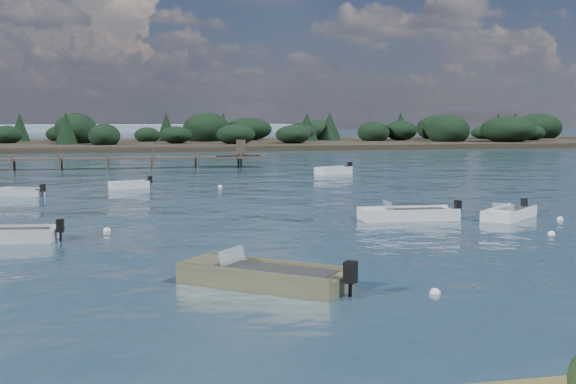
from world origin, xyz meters
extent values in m
plane|color=#182C3A|center=(0.00, 60.00, 0.00)|extent=(400.00, 400.00, 0.00)
cube|color=#A3A7AA|center=(-13.60, 24.72, 0.09)|extent=(2.96, 2.23, 0.60)
cube|color=#A3A7AA|center=(-14.54, 25.19, 0.44)|extent=(1.04, 1.20, 0.12)
cube|color=#242427|center=(-13.41, 24.62, 0.37)|extent=(2.08, 1.64, 0.10)
cube|color=#A3A7AA|center=(-13.83, 24.27, 0.44)|extent=(2.51, 1.32, 0.12)
cube|color=#A3A7AA|center=(-13.38, 25.18, 0.44)|extent=(2.51, 1.32, 0.12)
cube|color=black|center=(-12.20, 24.02, 0.54)|extent=(0.35, 0.37, 0.47)
cylinder|color=black|center=(-12.20, 24.02, 0.13)|extent=(0.12, 0.12, 0.47)
cube|color=silver|center=(11.27, 8.90, 0.09)|extent=(3.91, 3.67, 0.61)
cube|color=silver|center=(10.15, 7.93, 0.44)|extent=(1.58, 1.61, 0.12)
cube|color=#242427|center=(11.50, 9.11, 0.37)|extent=(2.77, 2.63, 0.10)
cube|color=silver|center=(11.72, 8.39, 0.44)|extent=(3.01, 2.63, 0.12)
cube|color=silver|center=(10.82, 9.42, 0.44)|extent=(3.01, 2.63, 0.12)
cube|color=black|center=(12.88, 10.31, 0.55)|extent=(0.38, 0.38, 0.48)
cylinder|color=black|center=(12.88, 10.31, 0.13)|extent=(0.12, 0.12, 0.48)
cube|color=silver|center=(10.62, 8.34, 0.65)|extent=(0.80, 0.89, 0.36)
cube|color=silver|center=(-6.93, 28.09, 0.09)|extent=(2.85, 1.83, 0.62)
cube|color=silver|center=(-7.89, 27.78, 0.45)|extent=(0.90, 1.11, 0.12)
cube|color=#242427|center=(-6.73, 28.16, 0.38)|extent=(1.98, 1.37, 0.11)
cube|color=silver|center=(-6.79, 27.64, 0.45)|extent=(2.56, 0.93, 0.12)
cube|color=silver|center=(-7.08, 28.55, 0.45)|extent=(2.56, 0.93, 0.12)
cube|color=black|center=(-5.49, 28.57, 0.56)|extent=(0.33, 0.36, 0.49)
cylinder|color=black|center=(-5.49, 28.57, 0.13)|extent=(0.11, 0.11, 0.49)
cube|color=silver|center=(10.48, 37.30, 0.11)|extent=(3.52, 2.51, 0.76)
cube|color=silver|center=(9.34, 36.80, 0.56)|extent=(1.19, 1.39, 0.15)
cube|color=#242427|center=(10.72, 37.40, 0.47)|extent=(2.46, 1.85, 0.13)
cube|color=silver|center=(10.71, 36.76, 0.56)|extent=(3.05, 1.44, 0.15)
cube|color=silver|center=(10.24, 37.84, 0.56)|extent=(3.05, 1.44, 0.15)
cube|color=black|center=(12.19, 38.05, 0.69)|extent=(0.43, 0.46, 0.60)
cylinder|color=black|center=(12.19, 38.05, 0.16)|extent=(0.14, 0.14, 0.60)
cube|color=brown|center=(-3.11, -2.53, 0.11)|extent=(5.01, 4.59, 0.76)
cube|color=brown|center=(-4.57, -1.33, 0.55)|extent=(1.98, 2.04, 0.15)
cube|color=#242427|center=(-2.81, -2.79, 0.47)|extent=(3.55, 3.29, 0.13)
cube|color=brown|center=(-3.66, -3.19, 0.55)|extent=(3.92, 3.28, 0.15)
cube|color=brown|center=(-2.57, -1.87, 0.55)|extent=(3.92, 3.28, 0.15)
cube|color=black|center=(-1.01, -4.27, 0.68)|extent=(0.47, 0.48, 0.60)
cylinder|color=black|center=(-1.01, -4.27, 0.16)|extent=(0.15, 0.15, 0.60)
cube|color=silver|center=(-3.96, -1.83, 0.81)|extent=(0.98, 1.13, 0.45)
cube|color=#A3A7AA|center=(-11.85, 7.29, 0.09)|extent=(4.15, 2.04, 0.66)
cube|color=#242427|center=(-11.53, 7.25, 0.41)|extent=(2.85, 1.57, 0.11)
cube|color=#A3A7AA|center=(-11.75, 7.99, 0.48)|extent=(3.96, 0.65, 0.13)
cube|color=black|center=(-9.67, 7.00, 0.60)|extent=(0.31, 0.36, 0.52)
cylinder|color=black|center=(-9.67, 7.00, 0.14)|extent=(0.11, 0.11, 0.52)
cube|color=silver|center=(6.25, 9.59, 0.10)|extent=(4.74, 1.96, 0.68)
cube|color=silver|center=(4.48, 9.67, 0.50)|extent=(1.19, 1.62, 0.14)
cube|color=#242427|center=(6.63, 9.57, 0.42)|extent=(3.23, 1.54, 0.12)
cube|color=silver|center=(6.22, 8.77, 0.50)|extent=(4.67, 0.33, 0.14)
cube|color=silver|center=(6.29, 10.40, 0.50)|extent=(4.67, 0.33, 0.14)
cube|color=black|center=(8.80, 9.47, 0.61)|extent=(0.29, 0.34, 0.53)
cylinder|color=black|center=(8.80, 9.47, 0.15)|extent=(0.10, 0.10, 0.53)
cube|color=silver|center=(5.23, 9.63, 0.73)|extent=(0.21, 1.27, 0.41)
sphere|color=silver|center=(1.41, -4.49, 0.00)|extent=(0.32, 0.32, 0.32)
sphere|color=silver|center=(10.46, 4.00, 0.00)|extent=(0.32, 0.32, 0.32)
sphere|color=silver|center=(-7.91, 9.05, 0.00)|extent=(0.32, 0.32, 0.32)
sphere|color=silver|center=(13.40, 7.89, 0.00)|extent=(0.32, 0.32, 0.32)
sphere|color=silver|center=(-0.65, 27.68, 0.00)|extent=(0.32, 0.32, 0.32)
cube|color=#453B33|center=(4.00, 48.00, 1.00)|extent=(5.00, 3.20, 0.18)
cube|color=#453B33|center=(4.00, 48.00, 1.90)|extent=(0.80, 0.80, 1.60)
cylinder|color=#453B33|center=(-17.47, 47.15, 0.40)|extent=(0.20, 0.20, 2.20)
cylinder|color=#453B33|center=(-17.47, 48.85, 0.40)|extent=(0.20, 0.20, 2.20)
cylinder|color=#453B33|center=(-13.20, 47.15, 0.40)|extent=(0.20, 0.20, 2.20)
cylinder|color=#453B33|center=(-13.20, 48.85, 0.40)|extent=(0.20, 0.20, 2.20)
cylinder|color=#453B33|center=(-8.93, 47.15, 0.40)|extent=(0.20, 0.20, 2.20)
cylinder|color=#453B33|center=(-8.93, 48.85, 0.40)|extent=(0.20, 0.20, 2.20)
cylinder|color=#453B33|center=(-4.67, 47.15, 0.40)|extent=(0.20, 0.20, 2.20)
cylinder|color=#453B33|center=(-4.67, 48.85, 0.40)|extent=(0.20, 0.20, 2.20)
cylinder|color=#453B33|center=(-0.40, 47.15, 0.40)|extent=(0.20, 0.20, 2.20)
cylinder|color=#453B33|center=(-0.40, 48.85, 0.40)|extent=(0.20, 0.20, 2.20)
cylinder|color=#453B33|center=(3.87, 47.15, 0.40)|extent=(0.20, 0.20, 2.20)
cylinder|color=#453B33|center=(3.87, 48.85, 0.40)|extent=(0.20, 0.20, 2.20)
cube|color=black|center=(25.00, 100.00, 0.00)|extent=(190.00, 40.00, 1.60)
ellipsoid|color=black|center=(25.00, 100.00, 2.80)|extent=(180.50, 36.00, 4.40)
camera|label=1|loc=(-6.91, -22.97, 4.94)|focal=45.00mm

